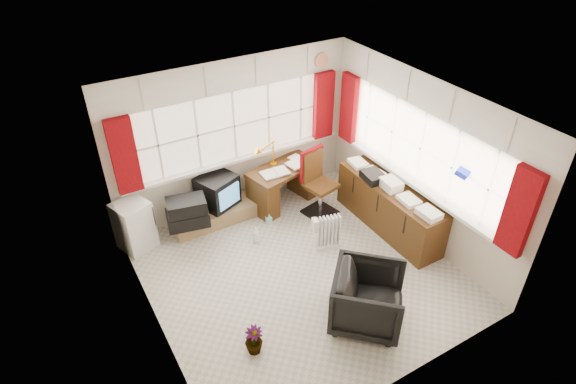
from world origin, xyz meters
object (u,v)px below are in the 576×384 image
(desk_lamp, at_px, (273,147))
(task_chair, at_px, (316,180))
(radiator, at_px, (327,235))
(office_chair, at_px, (368,299))
(credenza, at_px, (389,207))
(mini_fridge, at_px, (134,225))
(crt_tv, at_px, (217,191))
(desk, at_px, (284,183))
(tv_bench, at_px, (215,215))

(desk_lamp, distance_m, task_chair, 0.87)
(radiator, bearing_deg, task_chair, 67.90)
(task_chair, xyz_separation_m, office_chair, (-0.73, -2.30, -0.20))
(credenza, distance_m, mini_fridge, 3.85)
(task_chair, distance_m, crt_tv, 1.57)
(desk, relative_size, tv_bench, 0.93)
(credenza, bearing_deg, task_chair, 127.26)
(task_chair, xyz_separation_m, tv_bench, (-1.55, 0.56, -0.47))
(desk, distance_m, mini_fridge, 2.47)
(credenza, relative_size, tv_bench, 1.43)
(credenza, distance_m, crt_tv, 2.70)
(tv_bench, bearing_deg, mini_fridge, 178.68)
(office_chair, bearing_deg, credenza, -3.93)
(office_chair, bearing_deg, desk_lamp, 37.71)
(crt_tv, distance_m, mini_fridge, 1.37)
(desk_lamp, xyz_separation_m, tv_bench, (-1.12, -0.07, -0.89))
(desk_lamp, relative_size, tv_bench, 0.33)
(office_chair, relative_size, crt_tv, 1.22)
(radiator, height_order, tv_bench, radiator)
(crt_tv, bearing_deg, desk_lamp, -0.68)
(office_chair, relative_size, credenza, 0.43)
(office_chair, bearing_deg, mini_fridge, 79.27)
(radiator, bearing_deg, office_chair, -104.71)
(task_chair, relative_size, mini_fridge, 1.44)
(task_chair, bearing_deg, radiator, -112.10)
(radiator, relative_size, mini_fridge, 0.73)
(radiator, bearing_deg, desk_lamp, 92.35)
(desk, xyz_separation_m, credenza, (1.06, -1.41, 0.01))
(tv_bench, bearing_deg, desk, -5.00)
(task_chair, height_order, credenza, task_chair)
(task_chair, xyz_separation_m, mini_fridge, (-2.80, 0.59, -0.21))
(task_chair, bearing_deg, tv_bench, 160.18)
(office_chair, height_order, credenza, credenza)
(desk_lamp, distance_m, office_chair, 3.01)
(desk_lamp, bearing_deg, task_chair, -55.87)
(tv_bench, xyz_separation_m, mini_fridge, (-1.25, 0.03, 0.26))
(tv_bench, bearing_deg, crt_tv, 36.48)
(task_chair, distance_m, radiator, 1.03)
(desk_lamp, relative_size, mini_fridge, 0.59)
(desk_lamp, relative_size, office_chair, 0.54)
(desk_lamp, xyz_separation_m, office_chair, (-0.31, -2.93, -0.62))
(desk_lamp, height_order, task_chair, desk_lamp)
(credenza, bearing_deg, desk_lamp, 126.05)
(radiator, bearing_deg, tv_bench, 129.19)
(desk, distance_m, credenza, 1.77)
(credenza, xyz_separation_m, mini_fridge, (-3.53, 1.55, -0.01))
(radiator, bearing_deg, desk, 88.64)
(radiator, distance_m, mini_fridge, 2.85)
(tv_bench, bearing_deg, task_chair, -19.82)
(mini_fridge, bearing_deg, radiator, -31.31)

